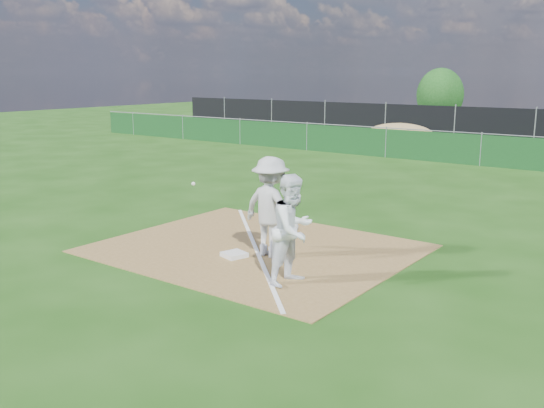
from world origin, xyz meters
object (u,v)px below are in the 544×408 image
(car_left, at_px, (419,117))
(tree_left, at_px, (440,95))
(play_at_first, at_px, (271,207))
(runner, at_px, (293,230))
(first_base, at_px, (234,255))

(car_left, xyz_separation_m, tree_left, (-1.02, 5.78, 1.16))
(play_at_first, bearing_deg, car_left, 107.53)
(runner, xyz_separation_m, car_left, (-9.63, 27.63, -0.14))
(play_at_first, bearing_deg, first_base, -136.54)
(car_left, relative_size, tree_left, 1.23)
(tree_left, bearing_deg, play_at_first, -73.77)
(first_base, bearing_deg, play_at_first, 43.46)
(first_base, height_order, play_at_first, play_at_first)
(first_base, distance_m, car_left, 28.26)
(tree_left, bearing_deg, runner, -72.32)
(first_base, xyz_separation_m, runner, (1.74, -0.50, 0.89))
(car_left, height_order, tree_left, tree_left)
(car_left, bearing_deg, play_at_first, -175.57)
(car_left, bearing_deg, first_base, -176.89)
(first_base, bearing_deg, tree_left, 105.15)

